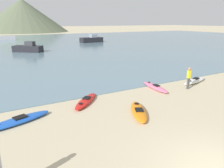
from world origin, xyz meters
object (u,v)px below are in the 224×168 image
kayak_on_sand_3 (155,87)px  moored_boat_1 (92,39)px  moored_boat_0 (28,48)px  kayak_on_sand_1 (17,121)px  person_near_waterline (189,77)px  kayak_on_sand_2 (86,101)px  kayak_on_sand_4 (139,111)px  kayak_on_sand_0 (195,81)px  moored_boat_2 (3,38)px

kayak_on_sand_3 → moored_boat_1: 36.18m
moored_boat_1 → moored_boat_0: bearing=-147.5°
kayak_on_sand_1 → kayak_on_sand_3: bearing=5.8°
person_near_waterline → moored_boat_0: size_ratio=0.36×
kayak_on_sand_1 → kayak_on_sand_2: size_ratio=1.34×
kayak_on_sand_2 → kayak_on_sand_4: 3.34m
kayak_on_sand_4 → person_near_waterline: person_near_waterline is taller
kayak_on_sand_1 → moored_boat_1: bearing=60.2°
kayak_on_sand_1 → moored_boat_0: (4.88, 25.63, 0.50)m
moored_boat_0 → kayak_on_sand_2: bearing=-92.2°
kayak_on_sand_4 → kayak_on_sand_1: bearing=161.1°
kayak_on_sand_0 → kayak_on_sand_3: bearing=176.3°
kayak_on_sand_3 → kayak_on_sand_4: kayak_on_sand_3 is taller
kayak_on_sand_4 → moored_boat_0: 27.61m
moored_boat_1 → person_near_waterline: bearing=-104.0°
kayak_on_sand_3 → moored_boat_1: size_ratio=0.57×
kayak_on_sand_4 → moored_boat_2: size_ratio=0.49×
kayak_on_sand_3 → person_near_waterline: bearing=-29.0°
moored_boat_0 → moored_boat_2: bearing=93.1°
kayak_on_sand_2 → moored_boat_1: size_ratio=0.50×
kayak_on_sand_4 → moored_boat_2: 54.63m
kayak_on_sand_3 → moored_boat_2: bearing=96.6°
kayak_on_sand_2 → kayak_on_sand_3: 5.41m
kayak_on_sand_2 → kayak_on_sand_4: kayak_on_sand_4 is taller
person_near_waterline → kayak_on_sand_4: bearing=-162.7°
kayak_on_sand_4 → kayak_on_sand_3: bearing=38.8°
kayak_on_sand_4 → moored_boat_0: (-0.84, 27.59, 0.50)m
kayak_on_sand_1 → kayak_on_sand_4: kayak_on_sand_4 is taller
kayak_on_sand_4 → moored_boat_1: (14.55, 37.39, 0.57)m
kayak_on_sand_0 → moored_boat_1: moored_boat_1 is taller
kayak_on_sand_3 → moored_boat_1: moored_boat_1 is taller
kayak_on_sand_2 → moored_boat_1: bearing=64.7°
kayak_on_sand_3 → moored_boat_0: 25.08m
kayak_on_sand_0 → moored_boat_2: 52.85m
kayak_on_sand_1 → moored_boat_2: bearing=86.3°
moored_boat_0 → kayak_on_sand_1: bearing=-100.8°
person_near_waterline → moored_boat_0: 26.63m
kayak_on_sand_2 → moored_boat_0: size_ratio=0.57×
kayak_on_sand_2 → moored_boat_0: bearing=87.8°
kayak_on_sand_1 → moored_boat_0: moored_boat_0 is taller
kayak_on_sand_0 → moored_boat_0: (-8.33, 24.93, 0.48)m
kayak_on_sand_0 → moored_boat_2: moored_boat_2 is taller
kayak_on_sand_0 → kayak_on_sand_1: 13.23m
person_near_waterline → moored_boat_0: bearing=104.2°
kayak_on_sand_4 → moored_boat_1: 40.12m
kayak_on_sand_3 → moored_boat_2: (-5.94, 51.67, 0.35)m
kayak_on_sand_3 → person_near_waterline: 2.48m
person_near_waterline → moored_boat_1: bearing=76.0°
kayak_on_sand_4 → moored_boat_1: size_ratio=0.55×
person_near_waterline → moored_boat_2: 53.42m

